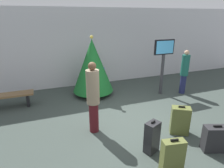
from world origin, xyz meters
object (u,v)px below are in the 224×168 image
waiting_bench (7,98)px  suitcase_0 (180,120)px  suitcase_1 (152,137)px  traveller_0 (93,96)px  suitcase_3 (172,156)px  suitcase_2 (215,139)px  flight_info_kiosk (163,58)px  holiday_tree (93,66)px  traveller_1 (184,71)px

waiting_bench → suitcase_0: size_ratio=2.13×
waiting_bench → suitcase_1: bearing=-47.0°
waiting_bench → traveller_0: 3.29m
waiting_bench → traveller_0: (2.29, -2.27, 0.62)m
traveller_0 → suitcase_3: 2.23m
suitcase_0 → suitcase_2: bearing=-70.7°
flight_info_kiosk → suitcase_2: size_ratio=3.25×
holiday_tree → suitcase_0: size_ratio=2.91×
suitcase_0 → suitcase_2: 0.88m
flight_info_kiosk → traveller_1: bearing=-17.1°
waiting_bench → traveller_0: traveller_0 is taller
holiday_tree → suitcase_0: holiday_tree is taller
traveller_0 → traveller_1: 4.16m
holiday_tree → suitcase_1: bearing=-84.9°
traveller_1 → suitcase_0: 2.97m
waiting_bench → suitcase_3: suitcase_3 is taller
suitcase_0 → traveller_1: bearing=49.1°
holiday_tree → waiting_bench: holiday_tree is taller
suitcase_0 → suitcase_3: size_ratio=1.04×
suitcase_2 → suitcase_0: bearing=109.3°
suitcase_2 → suitcase_3: 1.30m
flight_info_kiosk → traveller_1: (0.82, -0.25, -0.52)m
suitcase_0 → suitcase_3: bearing=-134.3°
flight_info_kiosk → suitcase_1: size_ratio=2.70×
flight_info_kiosk → suitcase_3: flight_info_kiosk is taller
suitcase_2 → traveller_1: bearing=61.9°
suitcase_1 → suitcase_0: bearing=19.7°
traveller_1 → suitcase_3: 4.37m
suitcase_1 → suitcase_2: bearing=-18.7°
traveller_0 → holiday_tree: bearing=75.3°
waiting_bench → suitcase_1: suitcase_1 is taller
traveller_0 → suitcase_1: (0.97, -1.23, -0.62)m
waiting_bench → traveller_0: bearing=-44.8°
waiting_bench → suitcase_2: bearing=-40.7°
flight_info_kiosk → suitcase_2: flight_info_kiosk is taller
traveller_1 → suitcase_1: 3.96m
traveller_1 → suitcase_2: bearing=-118.1°
flight_info_kiosk → suitcase_2: (-0.80, -3.28, -1.12)m
traveller_1 → suitcase_1: size_ratio=2.19×
traveller_0 → suitcase_2: bearing=-36.1°
holiday_tree → suitcase_2: 4.53m
traveller_1 → suitcase_1: traveller_1 is taller
waiting_bench → suitcase_2: suitcase_2 is taller
traveller_1 → suitcase_1: (-2.96, -2.58, -0.53)m
traveller_1 → suitcase_2: (-1.62, -3.03, -0.60)m
traveller_0 → suitcase_0: traveller_0 is taller
traveller_1 → traveller_0: bearing=-161.0°
flight_info_kiosk → suitcase_0: flight_info_kiosk is taller
suitcase_1 → suitcase_2: (1.34, -0.45, -0.07)m
suitcase_1 → traveller_1: bearing=41.1°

